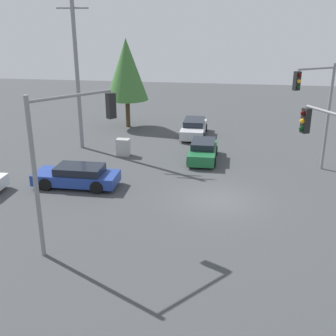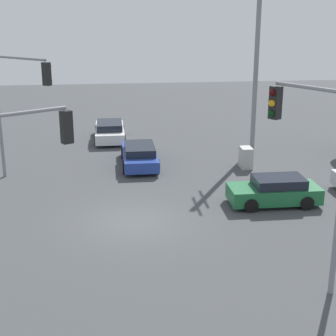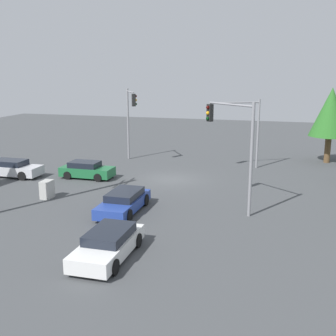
{
  "view_description": "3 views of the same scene",
  "coord_description": "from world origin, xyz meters",
  "px_view_note": "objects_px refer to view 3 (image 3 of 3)",
  "views": [
    {
      "loc": [
        -0.48,
        20.25,
        9.13
      ],
      "look_at": [
        2.7,
        -0.41,
        1.5
      ],
      "focal_mm": 45.0,
      "sensor_mm": 36.0,
      "label": 1
    },
    {
      "loc": [
        -19.74,
        0.85,
        8.59
      ],
      "look_at": [
        2.76,
        -1.77,
        1.42
      ],
      "focal_mm": 55.0,
      "sensor_mm": 36.0,
      "label": 2
    },
    {
      "loc": [
        29.95,
        8.09,
        8.19
      ],
      "look_at": [
        0.88,
        -0.03,
        1.1
      ],
      "focal_mm": 45.0,
      "sensor_mm": 36.0,
      "label": 3
    }
  ],
  "objects_px": {
    "sedan_white": "(108,244)",
    "sedan_silver": "(12,168)",
    "traffic_signal_cross": "(238,121)",
    "electrical_cabinet": "(47,189)",
    "sedan_blue": "(124,202)",
    "sedan_green": "(87,170)",
    "traffic_signal_main": "(234,136)",
    "traffic_signal_aux": "(130,113)"
  },
  "relations": [
    {
      "from": "sedan_blue",
      "to": "sedan_silver",
      "type": "height_order",
      "value": "sedan_silver"
    },
    {
      "from": "traffic_signal_main",
      "to": "sedan_blue",
      "type": "bearing_deg",
      "value": 58.35
    },
    {
      "from": "sedan_white",
      "to": "sedan_silver",
      "type": "height_order",
      "value": "sedan_silver"
    },
    {
      "from": "sedan_silver",
      "to": "traffic_signal_aux",
      "type": "bearing_deg",
      "value": 138.1
    },
    {
      "from": "sedan_green",
      "to": "traffic_signal_aux",
      "type": "relative_size",
      "value": 0.62
    },
    {
      "from": "traffic_signal_aux",
      "to": "traffic_signal_main",
      "type": "bearing_deg",
      "value": 10.9
    },
    {
      "from": "sedan_green",
      "to": "traffic_signal_cross",
      "type": "relative_size",
      "value": 0.7
    },
    {
      "from": "sedan_silver",
      "to": "electrical_cabinet",
      "type": "xyz_separation_m",
      "value": [
        4.33,
        5.71,
        -0.07
      ]
    },
    {
      "from": "sedan_blue",
      "to": "traffic_signal_main",
      "type": "bearing_deg",
      "value": -160.9
    },
    {
      "from": "sedan_blue",
      "to": "traffic_signal_cross",
      "type": "distance_m",
      "value": 14.16
    },
    {
      "from": "sedan_silver",
      "to": "traffic_signal_cross",
      "type": "height_order",
      "value": "traffic_signal_cross"
    },
    {
      "from": "sedan_green",
      "to": "sedan_blue",
      "type": "relative_size",
      "value": 0.86
    },
    {
      "from": "sedan_white",
      "to": "traffic_signal_cross",
      "type": "distance_m",
      "value": 19.35
    },
    {
      "from": "sedan_white",
      "to": "traffic_signal_main",
      "type": "relative_size",
      "value": 0.71
    },
    {
      "from": "sedan_white",
      "to": "sedan_blue",
      "type": "distance_m",
      "value": 6.18
    },
    {
      "from": "sedan_blue",
      "to": "traffic_signal_cross",
      "type": "relative_size",
      "value": 0.81
    },
    {
      "from": "sedan_white",
      "to": "traffic_signal_aux",
      "type": "height_order",
      "value": "traffic_signal_aux"
    },
    {
      "from": "sedan_white",
      "to": "sedan_blue",
      "type": "relative_size",
      "value": 0.97
    },
    {
      "from": "sedan_green",
      "to": "sedan_blue",
      "type": "bearing_deg",
      "value": 40.44
    },
    {
      "from": "sedan_blue",
      "to": "traffic_signal_main",
      "type": "relative_size",
      "value": 0.73
    },
    {
      "from": "sedan_green",
      "to": "traffic_signal_main",
      "type": "bearing_deg",
      "value": 68.75
    },
    {
      "from": "electrical_cabinet",
      "to": "sedan_silver",
      "type": "bearing_deg",
      "value": -127.18
    },
    {
      "from": "sedan_green",
      "to": "sedan_silver",
      "type": "relative_size",
      "value": 0.89
    },
    {
      "from": "sedan_white",
      "to": "traffic_signal_aux",
      "type": "relative_size",
      "value": 0.7
    },
    {
      "from": "sedan_blue",
      "to": "traffic_signal_aux",
      "type": "bearing_deg",
      "value": -71.28
    },
    {
      "from": "traffic_signal_main",
      "to": "electrical_cabinet",
      "type": "height_order",
      "value": "traffic_signal_main"
    },
    {
      "from": "sedan_blue",
      "to": "electrical_cabinet",
      "type": "bearing_deg",
      "value": -11.39
    },
    {
      "from": "traffic_signal_cross",
      "to": "traffic_signal_aux",
      "type": "bearing_deg",
      "value": -33.49
    },
    {
      "from": "traffic_signal_aux",
      "to": "electrical_cabinet",
      "type": "bearing_deg",
      "value": -38.45
    },
    {
      "from": "sedan_green",
      "to": "sedan_white",
      "type": "distance_m",
      "value": 14.57
    },
    {
      "from": "sedan_green",
      "to": "traffic_signal_cross",
      "type": "xyz_separation_m",
      "value": [
        -6.11,
        10.79,
        3.4
      ]
    },
    {
      "from": "electrical_cabinet",
      "to": "sedan_blue",
      "type": "bearing_deg",
      "value": 78.61
    },
    {
      "from": "traffic_signal_main",
      "to": "traffic_signal_aux",
      "type": "xyz_separation_m",
      "value": [
        -11.2,
        -10.55,
        -0.04
      ]
    },
    {
      "from": "sedan_blue",
      "to": "traffic_signal_cross",
      "type": "height_order",
      "value": "traffic_signal_cross"
    },
    {
      "from": "sedan_white",
      "to": "sedan_silver",
      "type": "distance_m",
      "value": 17.42
    },
    {
      "from": "traffic_signal_main",
      "to": "traffic_signal_aux",
      "type": "bearing_deg",
      "value": -7.46
    },
    {
      "from": "sedan_white",
      "to": "sedan_blue",
      "type": "bearing_deg",
      "value": -74.87
    },
    {
      "from": "sedan_silver",
      "to": "traffic_signal_aux",
      "type": "distance_m",
      "value": 11.12
    },
    {
      "from": "sedan_blue",
      "to": "traffic_signal_main",
      "type": "height_order",
      "value": "traffic_signal_main"
    },
    {
      "from": "traffic_signal_main",
      "to": "electrical_cabinet",
      "type": "relative_size",
      "value": 5.54
    },
    {
      "from": "traffic_signal_cross",
      "to": "electrical_cabinet",
      "type": "bearing_deg",
      "value": 16.44
    },
    {
      "from": "sedan_white",
      "to": "traffic_signal_cross",
      "type": "relative_size",
      "value": 0.79
    }
  ]
}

